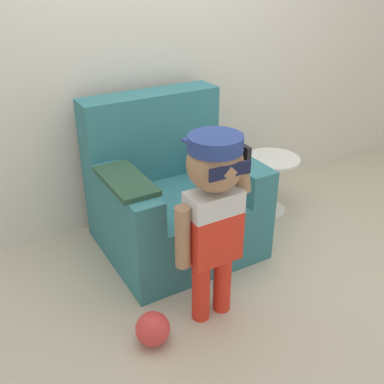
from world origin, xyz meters
The scene contains 6 objects.
ground_plane centered at (0.00, 0.00, 0.00)m, with size 10.00×10.00×0.00m, color #BCB29E.
wall_back centered at (0.00, 0.77, 1.30)m, with size 10.00×0.05×2.60m.
armchair centered at (-0.11, 0.28, 0.35)m, with size 0.94×0.88×0.97m.
person_child centered at (-0.26, -0.45, 0.69)m, with size 0.42×0.32×1.03m.
side_table centered at (0.72, 0.27, 0.27)m, with size 0.40×0.40×0.44m.
toy_ball centered at (-0.62, -0.49, 0.09)m, with size 0.18×0.18×0.18m.
Camera 1 is at (-1.29, -2.02, 1.73)m, focal length 42.00 mm.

